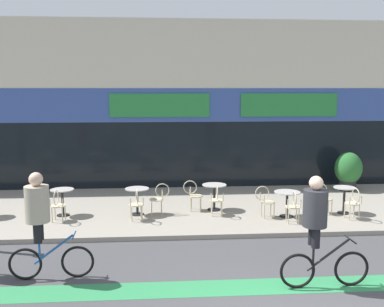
{
  "coord_description": "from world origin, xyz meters",
  "views": [
    {
      "loc": [
        -2.41,
        -6.14,
        3.7
      ],
      "look_at": [
        -1.44,
        6.78,
        1.83
      ],
      "focal_mm": 42.0,
      "sensor_mm": 36.0,
      "label": 1
    }
  ],
  "objects_px": {
    "bistro_table_2": "(137,196)",
    "planter_pot": "(348,170)",
    "cafe_chair_3_near": "(217,198)",
    "cafe_chair_4_near": "(294,205)",
    "cyclist_0": "(40,216)",
    "cafe_chair_2_near": "(137,202)",
    "cafe_chair_1_near": "(57,203)",
    "bistro_table_3": "(214,192)",
    "cafe_chair_4_side": "(265,199)",
    "bistro_table_5": "(344,195)",
    "cafe_chair_3_side": "(193,193)",
    "cafe_chair_2_side": "(159,197)",
    "bistro_table_1": "(62,197)",
    "bistro_table_4": "(287,199)",
    "cafe_chair_5_side": "(323,196)",
    "cafe_chair_5_near": "(354,201)",
    "cyclist_1": "(317,223)"
  },
  "relations": [
    {
      "from": "cafe_chair_3_near",
      "to": "cyclist_0",
      "type": "xyz_separation_m",
      "value": [
        -3.92,
        -3.74,
        0.64
      ]
    },
    {
      "from": "bistro_table_5",
      "to": "cafe_chair_3_side",
      "type": "xyz_separation_m",
      "value": [
        -4.33,
        0.65,
        -0.02
      ]
    },
    {
      "from": "bistro_table_2",
      "to": "planter_pot",
      "type": "height_order",
      "value": "planter_pot"
    },
    {
      "from": "cafe_chair_3_near",
      "to": "planter_pot",
      "type": "height_order",
      "value": "planter_pot"
    },
    {
      "from": "planter_pot",
      "to": "bistro_table_1",
      "type": "bearing_deg",
      "value": -164.97
    },
    {
      "from": "cafe_chair_2_near",
      "to": "cafe_chair_3_side",
      "type": "bearing_deg",
      "value": -67.61
    },
    {
      "from": "cafe_chair_3_near",
      "to": "cafe_chair_4_near",
      "type": "height_order",
      "value": "same"
    },
    {
      "from": "bistro_table_1",
      "to": "cyclist_1",
      "type": "bearing_deg",
      "value": -40.67
    },
    {
      "from": "cafe_chair_3_near",
      "to": "cafe_chair_3_side",
      "type": "xyz_separation_m",
      "value": [
        -0.62,
        0.64,
        0.0
      ]
    },
    {
      "from": "cafe_chair_2_near",
      "to": "cafe_chair_5_near",
      "type": "relative_size",
      "value": 1.0
    },
    {
      "from": "cafe_chair_3_near",
      "to": "cyclist_0",
      "type": "height_order",
      "value": "cyclist_0"
    },
    {
      "from": "cafe_chair_3_near",
      "to": "bistro_table_5",
      "type": "bearing_deg",
      "value": -86.82
    },
    {
      "from": "bistro_table_3",
      "to": "cafe_chair_4_side",
      "type": "bearing_deg",
      "value": -33.47
    },
    {
      "from": "cafe_chair_4_side",
      "to": "cafe_chair_2_side",
      "type": "bearing_deg",
      "value": 164.29
    },
    {
      "from": "bistro_table_1",
      "to": "cafe_chair_2_near",
      "type": "xyz_separation_m",
      "value": [
        2.12,
        -0.68,
        -0.03
      ]
    },
    {
      "from": "cafe_chair_1_near",
      "to": "cafe_chair_5_near",
      "type": "bearing_deg",
      "value": -88.69
    },
    {
      "from": "cafe_chair_1_near",
      "to": "cafe_chair_3_side",
      "type": "xyz_separation_m",
      "value": [
        3.75,
        0.92,
        0.0
      ]
    },
    {
      "from": "bistro_table_4",
      "to": "cafe_chair_3_side",
      "type": "bearing_deg",
      "value": 161.13
    },
    {
      "from": "cafe_chair_2_side",
      "to": "cafe_chair_3_near",
      "type": "distance_m",
      "value": 1.66
    },
    {
      "from": "cafe_chair_1_near",
      "to": "cafe_chair_5_near",
      "type": "distance_m",
      "value": 8.1
    },
    {
      "from": "bistro_table_4",
      "to": "cafe_chair_4_side",
      "type": "height_order",
      "value": "cafe_chair_4_side"
    },
    {
      "from": "bistro_table_3",
      "to": "cyclist_0",
      "type": "relative_size",
      "value": 0.36
    },
    {
      "from": "cafe_chair_5_side",
      "to": "planter_pot",
      "type": "height_order",
      "value": "planter_pot"
    },
    {
      "from": "cafe_chair_5_near",
      "to": "cyclist_1",
      "type": "xyz_separation_m",
      "value": [
        -2.44,
        -3.87,
        0.61
      ]
    },
    {
      "from": "cafe_chair_2_near",
      "to": "cyclist_0",
      "type": "height_order",
      "value": "cyclist_0"
    },
    {
      "from": "bistro_table_3",
      "to": "cyclist_1",
      "type": "bearing_deg",
      "value": -76.1
    },
    {
      "from": "planter_pot",
      "to": "cafe_chair_5_near",
      "type": "bearing_deg",
      "value": -111.04
    },
    {
      "from": "cyclist_0",
      "to": "cyclist_1",
      "type": "relative_size",
      "value": 1.0
    },
    {
      "from": "bistro_table_2",
      "to": "cafe_chair_4_side",
      "type": "bearing_deg",
      "value": -8.57
    },
    {
      "from": "cafe_chair_2_near",
      "to": "cafe_chair_5_near",
      "type": "bearing_deg",
      "value": -101.37
    },
    {
      "from": "cafe_chair_1_near",
      "to": "cyclist_0",
      "type": "bearing_deg",
      "value": -168.75
    },
    {
      "from": "cafe_chair_1_near",
      "to": "cyclist_1",
      "type": "xyz_separation_m",
      "value": [
        5.65,
        -4.22,
        0.61
      ]
    },
    {
      "from": "bistro_table_2",
      "to": "cafe_chair_5_near",
      "type": "height_order",
      "value": "cafe_chair_5_near"
    },
    {
      "from": "bistro_table_4",
      "to": "cafe_chair_5_near",
      "type": "height_order",
      "value": "cafe_chair_5_near"
    },
    {
      "from": "cafe_chair_4_near",
      "to": "cafe_chair_4_side",
      "type": "bearing_deg",
      "value": 50.02
    },
    {
      "from": "cafe_chair_3_near",
      "to": "cafe_chair_4_side",
      "type": "relative_size",
      "value": 1.0
    },
    {
      "from": "planter_pot",
      "to": "bistro_table_4",
      "type": "bearing_deg",
      "value": -134.89
    },
    {
      "from": "bistro_table_1",
      "to": "cafe_chair_4_side",
      "type": "bearing_deg",
      "value": -5.96
    },
    {
      "from": "bistro_table_1",
      "to": "cafe_chair_1_near",
      "type": "bearing_deg",
      "value": -90.46
    },
    {
      "from": "bistro_table_3",
      "to": "bistro_table_5",
      "type": "xyz_separation_m",
      "value": [
        3.71,
        -0.64,
        -0.01
      ]
    },
    {
      "from": "bistro_table_3",
      "to": "cafe_chair_1_near",
      "type": "bearing_deg",
      "value": -168.27
    },
    {
      "from": "cafe_chair_2_side",
      "to": "cafe_chair_5_side",
      "type": "xyz_separation_m",
      "value": [
        4.72,
        -0.3,
        0.0
      ]
    },
    {
      "from": "cafe_chair_2_near",
      "to": "bistro_table_5",
      "type": "bearing_deg",
      "value": -95.36
    },
    {
      "from": "bistro_table_3",
      "to": "cafe_chair_3_near",
      "type": "bearing_deg",
      "value": -90.41
    },
    {
      "from": "cafe_chair_3_near",
      "to": "bistro_table_3",
      "type": "bearing_deg",
      "value": 2.97
    },
    {
      "from": "bistro_table_1",
      "to": "cafe_chair_5_near",
      "type": "bearing_deg",
      "value": -6.91
    },
    {
      "from": "cafe_chair_1_near",
      "to": "cafe_chair_4_side",
      "type": "xyz_separation_m",
      "value": [
        5.71,
        0.03,
        0.0
      ]
    },
    {
      "from": "cafe_chair_2_side",
      "to": "cafe_chair_4_side",
      "type": "bearing_deg",
      "value": 168.47
    },
    {
      "from": "cafe_chair_1_near",
      "to": "cafe_chair_4_near",
      "type": "relative_size",
      "value": 1.0
    },
    {
      "from": "cafe_chair_1_near",
      "to": "planter_pot",
      "type": "bearing_deg",
      "value": -67.67
    }
  ]
}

